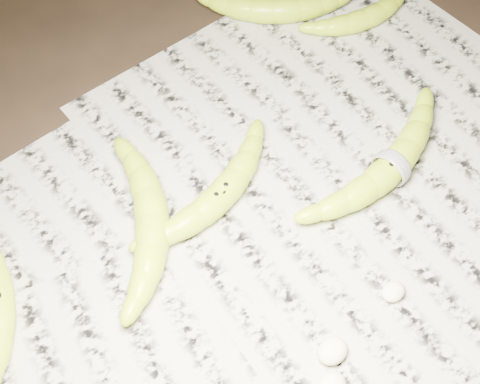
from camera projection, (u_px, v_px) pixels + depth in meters
ground at (276, 227)px, 0.80m from camera, size 3.00×3.00×0.00m
newspaper_patch at (261, 216)px, 0.81m from camera, size 0.90×0.70×0.01m
banana_left_b at (152, 220)px, 0.77m from camera, size 0.17×0.21×0.04m
banana_center at (220, 195)px, 0.79m from camera, size 0.21×0.10×0.04m
banana_taped at (392, 166)px, 0.82m from camera, size 0.24×0.09×0.04m
banana_upper_a at (274, 9)px, 0.97m from camera, size 0.19×0.17×0.04m
banana_upper_b at (364, 17)px, 0.97m from camera, size 0.16×0.08×0.03m
measuring_tape at (392, 166)px, 0.82m from camera, size 0.01×0.05×0.05m
flesh_chunk_a at (333, 350)px, 0.70m from camera, size 0.03×0.03×0.02m
flesh_chunk_b at (332, 384)px, 0.68m from camera, size 0.03×0.03×0.02m
flesh_chunk_c at (394, 290)px, 0.74m from camera, size 0.03×0.02×0.02m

